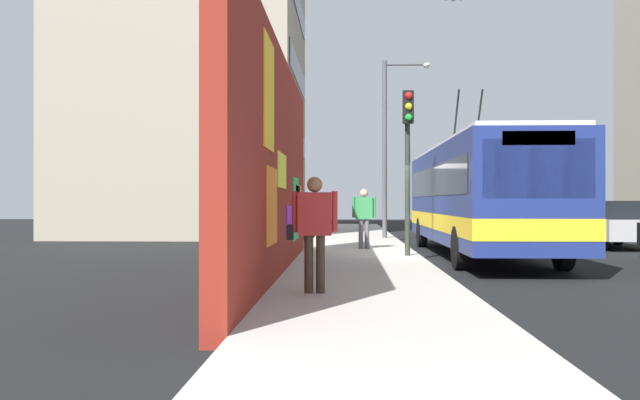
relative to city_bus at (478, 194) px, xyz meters
name	(u,v)px	position (x,y,z in m)	size (l,w,h in m)	color
ground_plane	(419,260)	(-1.24, 1.80, -1.77)	(80.00, 80.00, 0.00)	black
sidewalk_slab	(359,257)	(-1.24, 3.40, -1.69)	(48.00, 3.20, 0.15)	#ADA8A0
graffiti_wall	(276,167)	(-5.89, 5.15, 0.48)	(12.70, 0.32, 4.50)	maroon
building_far_left	(193,22)	(12.26, 11.00, 8.30)	(11.26, 10.01, 20.13)	#9E937F
city_bus	(478,194)	(0.00, 0.00, 0.00)	(12.02, 2.60, 4.95)	navy
parked_car_silver	(611,223)	(3.85, -5.20, -0.93)	(4.40, 1.83, 1.58)	#B7B7BC
parked_car_dark_gray	(557,218)	(9.65, -5.20, -0.93)	(4.08, 1.90, 1.58)	#38383D
parked_car_champagne	(519,215)	(15.85, -5.20, -0.94)	(4.06, 1.79, 1.58)	#C6B793
pedestrian_near_wall	(314,224)	(-8.88, 4.25, -0.55)	(0.24, 0.78, 1.79)	#3F3326
pedestrian_midblock	(364,213)	(0.87, 3.22, -0.56)	(0.24, 0.70, 1.78)	#595960
traffic_light	(408,145)	(-1.75, 2.15, 1.26)	(0.49, 0.28, 4.29)	#2D382D
street_lamp	(390,136)	(6.86, 2.05, 2.32)	(0.44, 1.86, 6.87)	#4C4C51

